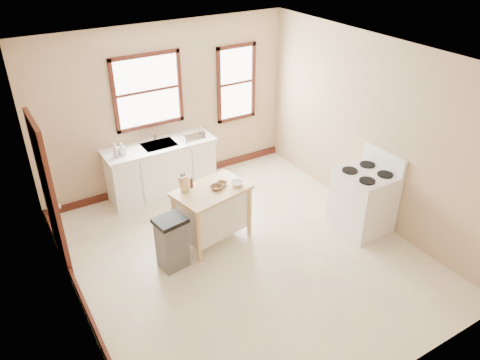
% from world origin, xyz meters
% --- Properties ---
extents(floor, '(5.00, 5.00, 0.00)m').
position_xyz_m(floor, '(0.00, 0.00, 0.00)').
color(floor, beige).
rests_on(floor, ground).
extents(ceiling, '(5.00, 5.00, 0.00)m').
position_xyz_m(ceiling, '(0.00, 0.00, 2.80)').
color(ceiling, white).
rests_on(ceiling, ground).
extents(wall_back, '(4.50, 0.04, 2.80)m').
position_xyz_m(wall_back, '(0.00, 2.50, 1.40)').
color(wall_back, tan).
rests_on(wall_back, ground).
extents(wall_left, '(0.04, 5.00, 2.80)m').
position_xyz_m(wall_left, '(-2.25, 0.00, 1.40)').
color(wall_left, tan).
rests_on(wall_left, ground).
extents(wall_right, '(0.04, 5.00, 2.80)m').
position_xyz_m(wall_right, '(2.25, 0.00, 1.40)').
color(wall_right, tan).
rests_on(wall_right, ground).
extents(window_main, '(1.17, 0.06, 1.22)m').
position_xyz_m(window_main, '(-0.30, 2.48, 1.75)').
color(window_main, '#37160F').
rests_on(window_main, wall_back).
extents(window_side, '(0.77, 0.06, 1.37)m').
position_xyz_m(window_side, '(1.35, 2.48, 1.60)').
color(window_side, '#37160F').
rests_on(window_side, wall_back).
extents(door_left, '(0.06, 0.90, 2.10)m').
position_xyz_m(door_left, '(-2.21, 1.30, 1.05)').
color(door_left, '#37160F').
rests_on(door_left, ground).
extents(baseboard_back, '(4.50, 0.04, 0.12)m').
position_xyz_m(baseboard_back, '(0.00, 2.47, 0.06)').
color(baseboard_back, '#37160F').
rests_on(baseboard_back, ground).
extents(baseboard_left, '(0.04, 5.00, 0.12)m').
position_xyz_m(baseboard_left, '(-2.22, 0.00, 0.06)').
color(baseboard_left, '#37160F').
rests_on(baseboard_left, ground).
extents(sink_counter, '(1.86, 0.62, 0.92)m').
position_xyz_m(sink_counter, '(-0.30, 2.20, 0.46)').
color(sink_counter, white).
rests_on(sink_counter, ground).
extents(faucet, '(0.03, 0.03, 0.22)m').
position_xyz_m(faucet, '(-0.30, 2.38, 1.03)').
color(faucet, silver).
rests_on(faucet, sink_counter).
extents(soap_bottle_a, '(0.11, 0.11, 0.22)m').
position_xyz_m(soap_bottle_a, '(-1.04, 2.13, 1.03)').
color(soap_bottle_a, '#B2B2B2').
rests_on(soap_bottle_a, sink_counter).
extents(soap_bottle_b, '(0.11, 0.11, 0.20)m').
position_xyz_m(soap_bottle_b, '(-0.94, 2.15, 1.02)').
color(soap_bottle_b, '#B2B2B2').
rests_on(soap_bottle_b, sink_counter).
extents(dish_rack, '(0.46, 0.39, 0.10)m').
position_xyz_m(dish_rack, '(0.28, 2.14, 0.97)').
color(dish_rack, silver).
rests_on(dish_rack, sink_counter).
extents(kitchen_island, '(1.16, 0.86, 0.86)m').
position_xyz_m(kitchen_island, '(-0.19, 0.58, 0.43)').
color(kitchen_island, '#D7B27E').
rests_on(kitchen_island, ground).
extents(knife_block, '(0.12, 0.12, 0.20)m').
position_xyz_m(knife_block, '(-0.53, 0.75, 0.96)').
color(knife_block, tan).
rests_on(knife_block, kitchen_island).
extents(pepper_grinder, '(0.05, 0.05, 0.15)m').
position_xyz_m(pepper_grinder, '(-0.41, 0.77, 0.93)').
color(pepper_grinder, '#452512').
rests_on(pepper_grinder, kitchen_island).
extents(bowl_a, '(0.24, 0.24, 0.04)m').
position_xyz_m(bowl_a, '(-0.13, 0.55, 0.88)').
color(bowl_a, brown).
rests_on(bowl_a, kitchen_island).
extents(bowl_b, '(0.20, 0.20, 0.04)m').
position_xyz_m(bowl_b, '(-0.01, 0.61, 0.88)').
color(bowl_b, brown).
rests_on(bowl_b, kitchen_island).
extents(bowl_c, '(0.22, 0.22, 0.06)m').
position_xyz_m(bowl_c, '(0.18, 0.48, 0.89)').
color(bowl_c, white).
rests_on(bowl_c, kitchen_island).
extents(trash_bin, '(0.45, 0.39, 0.78)m').
position_xyz_m(trash_bin, '(-0.95, 0.32, 0.39)').
color(trash_bin, '#5D5D5B').
rests_on(trash_bin, ground).
extents(gas_stove, '(0.77, 0.78, 1.22)m').
position_xyz_m(gas_stove, '(1.89, -0.34, 0.61)').
color(gas_stove, white).
rests_on(gas_stove, ground).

